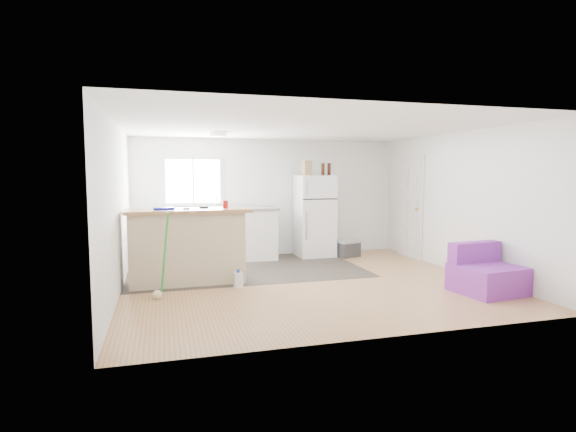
# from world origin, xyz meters

# --- Properties ---
(room) EXTENTS (5.51, 5.01, 2.41)m
(room) POSITION_xyz_m (0.00, 0.00, 1.20)
(room) COLOR #A16943
(room) RESTS_ON ground
(vinyl_zone) EXTENTS (4.05, 2.50, 0.00)m
(vinyl_zone) POSITION_xyz_m (-0.73, 1.25, 0.00)
(vinyl_zone) COLOR #322B25
(vinyl_zone) RESTS_ON floor
(window) EXTENTS (1.18, 0.06, 0.98)m
(window) POSITION_xyz_m (-1.55, 2.49, 1.55)
(window) COLOR white
(window) RESTS_ON back_wall
(interior_door) EXTENTS (0.11, 0.92, 2.10)m
(interior_door) POSITION_xyz_m (2.72, 1.55, 1.02)
(interior_door) COLOR white
(interior_door) RESTS_ON right_wall
(ceiling_fixture) EXTENTS (0.30, 0.30, 0.07)m
(ceiling_fixture) POSITION_xyz_m (-1.20, 1.20, 2.36)
(ceiling_fixture) COLOR white
(ceiling_fixture) RESTS_ON ceiling
(kitchen_cabinets) EXTENTS (2.33, 0.76, 1.33)m
(kitchen_cabinets) POSITION_xyz_m (-1.11, 2.14, 0.53)
(kitchen_cabinets) COLOR white
(kitchen_cabinets) RESTS_ON floor
(peninsula) EXTENTS (1.89, 0.75, 1.15)m
(peninsula) POSITION_xyz_m (-1.79, 0.45, 0.58)
(peninsula) COLOR #C7B790
(peninsula) RESTS_ON floor
(refrigerator) EXTENTS (0.74, 0.71, 1.66)m
(refrigerator) POSITION_xyz_m (0.87, 2.14, 0.83)
(refrigerator) COLOR white
(refrigerator) RESTS_ON floor
(cooler) EXTENTS (0.53, 0.44, 0.35)m
(cooler) POSITION_xyz_m (1.49, 1.84, 0.18)
(cooler) COLOR #303133
(cooler) RESTS_ON floor
(purple_seat) EXTENTS (0.92, 0.88, 0.69)m
(purple_seat) POSITION_xyz_m (2.28, -1.26, 0.25)
(purple_seat) COLOR purple
(purple_seat) RESTS_ON floor
(cleaner_jug) EXTENTS (0.14, 0.11, 0.28)m
(cleaner_jug) POSITION_xyz_m (-1.08, -0.06, 0.12)
(cleaner_jug) COLOR silver
(cleaner_jug) RESTS_ON floor
(mop) EXTENTS (0.25, 0.33, 1.19)m
(mop) POSITION_xyz_m (-2.21, -0.32, 0.23)
(mop) COLOR green
(mop) RESTS_ON floor
(red_cup) EXTENTS (0.09, 0.09, 0.12)m
(red_cup) POSITION_xyz_m (-1.20, 0.44, 1.21)
(red_cup) COLOR red
(red_cup) RESTS_ON peninsula
(blue_tray) EXTENTS (0.32, 0.24, 0.04)m
(blue_tray) POSITION_xyz_m (-2.13, 0.40, 1.17)
(blue_tray) COLOR #1213B1
(blue_tray) RESTS_ON peninsula
(tool_a) EXTENTS (0.14, 0.06, 0.03)m
(tool_a) POSITION_xyz_m (-1.52, 0.54, 1.17)
(tool_a) COLOR black
(tool_a) RESTS_ON peninsula
(tool_b) EXTENTS (0.10, 0.04, 0.03)m
(tool_b) POSITION_xyz_m (-1.80, 0.35, 1.17)
(tool_b) COLOR black
(tool_b) RESTS_ON peninsula
(cardboard_box) EXTENTS (0.22, 0.17, 0.30)m
(cardboard_box) POSITION_xyz_m (0.69, 2.10, 1.81)
(cardboard_box) COLOR tan
(cardboard_box) RESTS_ON refrigerator
(bottle_left) EXTENTS (0.09, 0.09, 0.25)m
(bottle_left) POSITION_xyz_m (1.02, 2.06, 1.79)
(bottle_left) COLOR #39150A
(bottle_left) RESTS_ON refrigerator
(bottle_right) EXTENTS (0.09, 0.09, 0.25)m
(bottle_right) POSITION_xyz_m (1.16, 2.10, 1.79)
(bottle_right) COLOR #39150A
(bottle_right) RESTS_ON refrigerator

